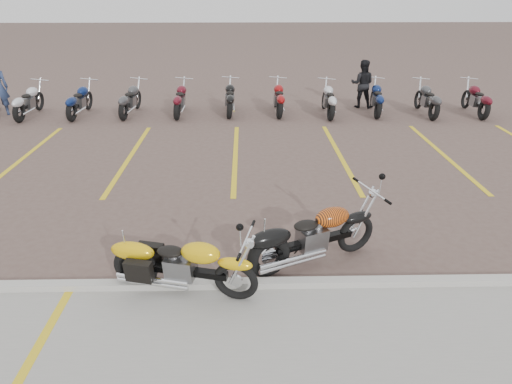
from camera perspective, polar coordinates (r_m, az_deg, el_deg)
ground at (r=9.18m, az=-2.77°, el=-3.92°), size 100.00×100.00×0.00m
curb at (r=7.42m, az=-3.12°, el=-10.48°), size 60.00×0.18×0.12m
parking_stripes at (r=12.88m, az=-2.37°, el=4.14°), size 38.00×5.50×0.01m
yellow_cruiser at (r=7.20m, az=-8.53°, el=-8.29°), size 2.12×0.68×0.89m
flame_cruiser at (r=7.82m, az=6.16°, el=-5.25°), size 2.13×1.11×0.94m
person_b at (r=18.30m, az=12.06°, el=11.99°), size 0.95×0.83×1.66m
bg_bike_row at (r=17.04m, az=-6.01°, el=10.61°), size 18.90×2.03×1.10m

